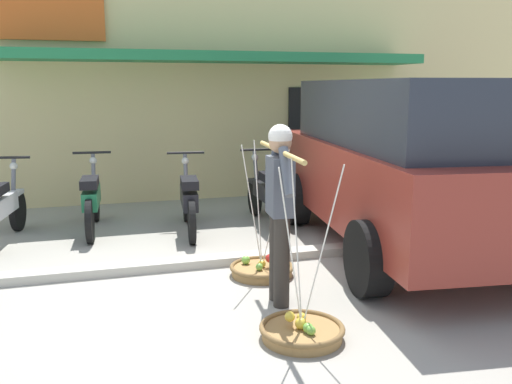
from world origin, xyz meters
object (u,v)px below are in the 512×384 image
(fruit_basket_right_side, at_px, (262,269))
(motorcycle_third_in_row, at_px, (189,201))
(fruit_basket_left_side, at_px, (302,330))
(motorcycle_nearest_shop, at_px, (2,209))
(motorcycle_end_of_row, at_px, (266,195))
(fruit_vendor, at_px, (280,202))
(parked_truck, at_px, (402,161))
(motorcycle_second_in_row, at_px, (92,200))

(fruit_basket_right_side, bearing_deg, motorcycle_third_in_row, 102.84)
(fruit_basket_left_side, bearing_deg, fruit_basket_right_side, 85.11)
(fruit_basket_right_side, distance_m, motorcycle_nearest_shop, 3.62)
(motorcycle_end_of_row, bearing_deg, motorcycle_third_in_row, -175.60)
(fruit_vendor, bearing_deg, motorcycle_end_of_row, 75.08)
(fruit_basket_left_side, relative_size, motorcycle_nearest_shop, 0.80)
(fruit_basket_left_side, distance_m, fruit_basket_right_side, 1.57)
(fruit_basket_right_side, distance_m, parked_truck, 2.25)
(motorcycle_third_in_row, height_order, motorcycle_end_of_row, same)
(motorcycle_second_in_row, bearing_deg, fruit_basket_right_side, -54.07)
(motorcycle_third_in_row, bearing_deg, parked_truck, -33.22)
(motorcycle_nearest_shop, bearing_deg, motorcycle_second_in_row, 13.63)
(parked_truck, bearing_deg, fruit_vendor, -148.33)
(fruit_basket_left_side, height_order, fruit_basket_right_side, same)
(fruit_basket_right_side, relative_size, parked_truck, 0.29)
(motorcycle_nearest_shop, bearing_deg, motorcycle_third_in_row, -3.20)
(motorcycle_second_in_row, relative_size, motorcycle_third_in_row, 1.00)
(fruit_vendor, height_order, motorcycle_second_in_row, fruit_vendor)
(fruit_basket_left_side, bearing_deg, motorcycle_second_in_row, 112.14)
(fruit_basket_left_side, xyz_separation_m, fruit_basket_right_side, (0.13, 1.57, 0.00))
(motorcycle_second_in_row, height_order, motorcycle_end_of_row, same)
(fruit_vendor, distance_m, motorcycle_end_of_row, 3.04)
(fruit_vendor, bearing_deg, motorcycle_third_in_row, 97.98)
(fruit_vendor, distance_m, parked_truck, 2.35)
(motorcycle_end_of_row, bearing_deg, motorcycle_nearest_shop, 179.27)
(motorcycle_second_in_row, bearing_deg, motorcycle_end_of_row, -7.37)
(motorcycle_nearest_shop, xyz_separation_m, motorcycle_second_in_row, (1.12, 0.27, 0.00))
(motorcycle_second_in_row, bearing_deg, fruit_basket_left_side, -67.86)
(fruit_basket_right_side, bearing_deg, parked_truck, 13.14)
(motorcycle_second_in_row, relative_size, parked_truck, 0.37)
(motorcycle_second_in_row, bearing_deg, motorcycle_nearest_shop, -166.37)
(fruit_vendor, height_order, motorcycle_third_in_row, fruit_vendor)
(fruit_vendor, xyz_separation_m, motorcycle_end_of_row, (0.77, 2.89, -0.52))
(fruit_basket_left_side, bearing_deg, motorcycle_third_in_row, 95.20)
(fruit_basket_left_side, xyz_separation_m, motorcycle_second_in_row, (-1.62, 3.99, 0.38))
(fruit_basket_left_side, relative_size, motorcycle_second_in_row, 0.80)
(motorcycle_second_in_row, distance_m, parked_truck, 4.24)
(fruit_basket_right_side, bearing_deg, motorcycle_second_in_row, 125.93)
(fruit_basket_right_side, xyz_separation_m, motorcycle_third_in_row, (-0.46, 2.02, 0.38))
(motorcycle_second_in_row, height_order, parked_truck, parked_truck)
(fruit_basket_right_side, distance_m, motorcycle_end_of_row, 2.25)
(motorcycle_nearest_shop, height_order, motorcycle_end_of_row, same)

